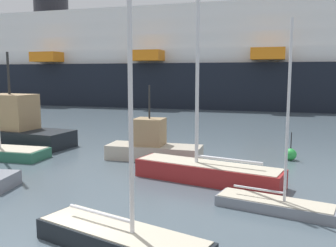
{
  "coord_description": "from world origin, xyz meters",
  "views": [
    {
      "loc": [
        6.23,
        -9.04,
        5.28
      ],
      "look_at": [
        0.0,
        12.01,
        2.34
      ],
      "focal_mm": 39.84,
      "sensor_mm": 36.0,
      "label": 1
    }
  ],
  "objects_px": {
    "sailboat_5": "(275,202)",
    "fishing_boat_0": "(153,146)",
    "sailboat_3": "(207,169)",
    "fishing_boat_2": "(14,127)",
    "cruise_ship": "(165,63)",
    "channel_buoy_0": "(291,154)",
    "sailboat_6": "(121,235)"
  },
  "relations": [
    {
      "from": "sailboat_3",
      "to": "fishing_boat_2",
      "type": "height_order",
      "value": "sailboat_3"
    },
    {
      "from": "fishing_boat_2",
      "to": "cruise_ship",
      "type": "bearing_deg",
      "value": -83.87
    },
    {
      "from": "sailboat_6",
      "to": "cruise_ship",
      "type": "height_order",
      "value": "cruise_ship"
    },
    {
      "from": "sailboat_6",
      "to": "fishing_boat_0",
      "type": "height_order",
      "value": "sailboat_6"
    },
    {
      "from": "sailboat_5",
      "to": "fishing_boat_0",
      "type": "xyz_separation_m",
      "value": [
        -7.36,
        6.92,
        0.5
      ]
    },
    {
      "from": "fishing_boat_2",
      "to": "cruise_ship",
      "type": "relative_size",
      "value": 0.07
    },
    {
      "from": "sailboat_3",
      "to": "fishing_boat_2",
      "type": "xyz_separation_m",
      "value": [
        -15.52,
        5.38,
        0.73
      ]
    },
    {
      "from": "sailboat_3",
      "to": "fishing_boat_0",
      "type": "xyz_separation_m",
      "value": [
        -4.11,
        3.82,
        0.2
      ]
    },
    {
      "from": "sailboat_5",
      "to": "fishing_boat_0",
      "type": "bearing_deg",
      "value": 149.7
    },
    {
      "from": "channel_buoy_0",
      "to": "sailboat_6",
      "type": "bearing_deg",
      "value": -110.66
    },
    {
      "from": "fishing_boat_2",
      "to": "channel_buoy_0",
      "type": "xyz_separation_m",
      "value": [
        19.6,
        0.67,
        -1.0
      ]
    },
    {
      "from": "sailboat_3",
      "to": "sailboat_5",
      "type": "xyz_separation_m",
      "value": [
        3.24,
        -3.09,
        -0.31
      ]
    },
    {
      "from": "sailboat_3",
      "to": "cruise_ship",
      "type": "relative_size",
      "value": 0.1
    },
    {
      "from": "cruise_ship",
      "to": "channel_buoy_0",
      "type": "bearing_deg",
      "value": -62.39
    },
    {
      "from": "sailboat_5",
      "to": "cruise_ship",
      "type": "height_order",
      "value": "cruise_ship"
    },
    {
      "from": "fishing_boat_0",
      "to": "channel_buoy_0",
      "type": "distance_m",
      "value": 8.5
    },
    {
      "from": "fishing_boat_2",
      "to": "sailboat_5",
      "type": "bearing_deg",
      "value": 161.27
    },
    {
      "from": "fishing_boat_0",
      "to": "channel_buoy_0",
      "type": "height_order",
      "value": "fishing_boat_0"
    },
    {
      "from": "sailboat_6",
      "to": "fishing_boat_2",
      "type": "bearing_deg",
      "value": 153.86
    },
    {
      "from": "cruise_ship",
      "to": "sailboat_3",
      "type": "bearing_deg",
      "value": -70.1
    },
    {
      "from": "fishing_boat_0",
      "to": "channel_buoy_0",
      "type": "relative_size",
      "value": 3.39
    },
    {
      "from": "sailboat_3",
      "to": "sailboat_5",
      "type": "bearing_deg",
      "value": 149.38
    },
    {
      "from": "sailboat_5",
      "to": "fishing_boat_2",
      "type": "relative_size",
      "value": 0.81
    },
    {
      "from": "fishing_boat_2",
      "to": "channel_buoy_0",
      "type": "distance_m",
      "value": 19.63
    },
    {
      "from": "sailboat_6",
      "to": "fishing_boat_2",
      "type": "relative_size",
      "value": 1.11
    },
    {
      "from": "fishing_boat_2",
      "to": "sailboat_6",
      "type": "bearing_deg",
      "value": 142.94
    },
    {
      "from": "sailboat_3",
      "to": "sailboat_6",
      "type": "xyz_separation_m",
      "value": [
        -1.16,
        -7.84,
        -0.16
      ]
    },
    {
      "from": "sailboat_3",
      "to": "fishing_boat_0",
      "type": "height_order",
      "value": "sailboat_3"
    },
    {
      "from": "cruise_ship",
      "to": "sailboat_5",
      "type": "bearing_deg",
      "value": -67.86
    },
    {
      "from": "sailboat_6",
      "to": "cruise_ship",
      "type": "xyz_separation_m",
      "value": [
        -14.75,
        52.73,
        6.6
      ]
    },
    {
      "from": "sailboat_6",
      "to": "fishing_boat_2",
      "type": "height_order",
      "value": "sailboat_6"
    },
    {
      "from": "sailboat_6",
      "to": "fishing_boat_0",
      "type": "distance_m",
      "value": 12.04
    }
  ]
}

